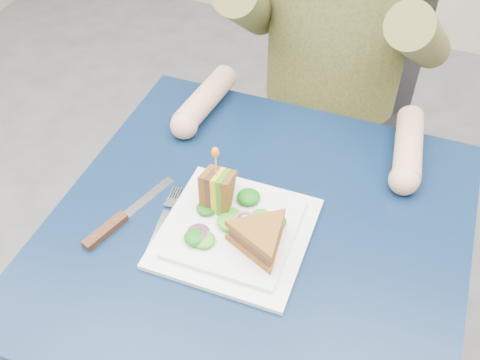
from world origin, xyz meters
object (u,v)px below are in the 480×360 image
at_px(table, 256,254).
at_px(knife, 114,224).
at_px(fork, 162,223).
at_px(chair, 334,99).
at_px(sandwich_upright, 217,190).
at_px(plate, 235,231).
at_px(sandwich_flat, 260,237).

height_order(table, knife, knife).
distance_m(table, knife, 0.28).
bearing_deg(knife, fork, 24.95).
bearing_deg(chair, knife, -107.84).
relative_size(sandwich_upright, fork, 0.67).
xyz_separation_m(fork, knife, (-0.08, -0.04, 0.00)).
relative_size(chair, plate, 3.58).
xyz_separation_m(plate, sandwich_upright, (-0.05, 0.04, 0.05)).
distance_m(table, sandwich_flat, 0.14).
bearing_deg(chair, fork, -102.92).
bearing_deg(sandwich_upright, plate, -40.32).
bearing_deg(sandwich_flat, plate, 155.56).
bearing_deg(sandwich_flat, sandwich_upright, 147.06).
distance_m(sandwich_upright, fork, 0.12).
relative_size(table, chair, 0.81).
relative_size(chair, sandwich_flat, 5.55).
bearing_deg(sandwich_flat, table, 113.77).
bearing_deg(sandwich_upright, table, -10.69).
bearing_deg(sandwich_flat, fork, 179.51).
distance_m(sandwich_flat, fork, 0.20).
distance_m(plate, fork, 0.14).
height_order(sandwich_flat, knife, sandwich_flat).
distance_m(chair, sandwich_flat, 0.77).
bearing_deg(chair, table, -90.00).
bearing_deg(table, fork, -162.61).
xyz_separation_m(chair, plate, (-0.03, -0.71, 0.20)).
height_order(table, plate, plate).
height_order(table, fork, fork).
bearing_deg(plate, sandwich_flat, -24.44).
xyz_separation_m(chair, fork, (-0.17, -0.73, 0.19)).
height_order(chair, plate, chair).
xyz_separation_m(plate, knife, (-0.22, -0.06, -0.00)).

